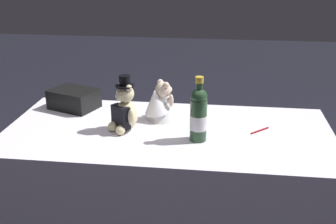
{
  "coord_description": "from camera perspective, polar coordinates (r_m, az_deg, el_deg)",
  "views": [
    {
      "loc": [
        -0.25,
        2.02,
        1.61
      ],
      "look_at": [
        0.0,
        0.0,
        0.83
      ],
      "focal_mm": 45.85,
      "sensor_mm": 36.0,
      "label": 1
    }
  ],
  "objects": [
    {
      "name": "teddy_bear_groom",
      "position": [
        2.19,
        -5.84,
        0.26
      ],
      "size": [
        0.15,
        0.15,
        0.29
      ],
      "color": "beige",
      "rests_on": "reception_table"
    },
    {
      "name": "signing_pen",
      "position": [
        2.26,
        12.03,
        -2.45
      ],
      "size": [
        0.1,
        0.1,
        0.01
      ],
      "color": "maroon",
      "rests_on": "reception_table"
    },
    {
      "name": "teddy_bear_bride",
      "position": [
        2.33,
        -0.92,
        1.18
      ],
      "size": [
        0.23,
        0.22,
        0.22
      ],
      "color": "white",
      "rests_on": "reception_table"
    },
    {
      "name": "champagne_bottle",
      "position": [
        2.07,
        4.08,
        -0.26
      ],
      "size": [
        0.08,
        0.08,
        0.32
      ],
      "color": "#27482B",
      "rests_on": "reception_table"
    },
    {
      "name": "reception_table",
      "position": [
        2.39,
        -0.0,
        -10.4
      ],
      "size": [
        1.69,
        0.82,
        0.73
      ],
      "primitive_type": "cube",
      "color": "white",
      "rests_on": "ground_plane"
    },
    {
      "name": "gift_case_black",
      "position": [
        2.57,
        -12.39,
        1.72
      ],
      "size": [
        0.31,
        0.27,
        0.11
      ],
      "color": "black",
      "rests_on": "reception_table"
    }
  ]
}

